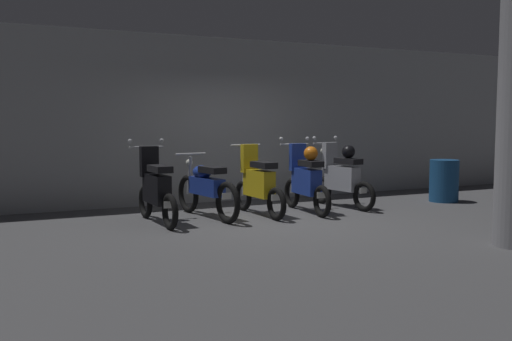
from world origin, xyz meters
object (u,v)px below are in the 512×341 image
motorbike_slot_2 (258,184)px  motorbike_slot_3 (306,179)px  motorbike_slot_1 (206,188)px  motorbike_slot_4 (341,176)px  motorbike_slot_0 (156,189)px  trash_bin (444,181)px

motorbike_slot_2 → motorbike_slot_3: (0.88, -0.07, 0.04)m
motorbike_slot_1 → motorbike_slot_4: size_ratio=1.16×
motorbike_slot_0 → motorbike_slot_4: same height
motorbike_slot_2 → motorbike_slot_4: size_ratio=1.00×
motorbike_slot_0 → motorbike_slot_1: bearing=10.4°
motorbike_slot_0 → motorbike_slot_2: (1.74, 0.04, -0.00)m
motorbike_slot_3 → motorbike_slot_4: (0.87, 0.22, 0.00)m
motorbike_slot_0 → motorbike_slot_3: (2.62, -0.04, 0.04)m
motorbike_slot_4 → trash_bin: motorbike_slot_4 is taller
motorbike_slot_2 → motorbike_slot_4: (1.74, 0.14, 0.04)m
motorbike_slot_3 → motorbike_slot_0: bearing=179.2°
motorbike_slot_3 → trash_bin: 3.11m
motorbike_slot_1 → motorbike_slot_4: (2.61, 0.02, 0.08)m
motorbike_slot_1 → trash_bin: bearing=-2.5°
motorbike_slot_2 → motorbike_slot_4: motorbike_slot_4 is taller
motorbike_slot_1 → motorbike_slot_3: (1.75, -0.19, 0.08)m
motorbike_slot_0 → motorbike_slot_4: 3.49m
motorbike_slot_0 → motorbike_slot_3: bearing=-0.8°
motorbike_slot_0 → motorbike_slot_1: 0.89m
motorbike_slot_1 → motorbike_slot_2: size_ratio=1.15×
motorbike_slot_4 → trash_bin: 2.25m
motorbike_slot_1 → motorbike_slot_3: 1.76m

